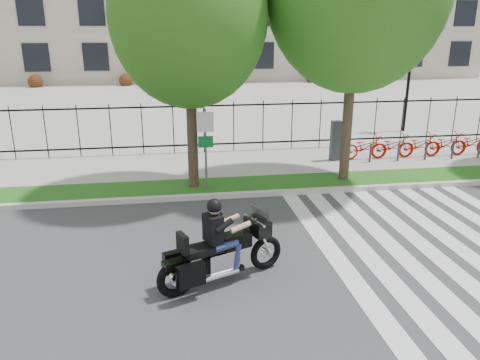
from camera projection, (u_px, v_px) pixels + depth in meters
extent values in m
plane|color=#3B3B3D|center=(238.00, 262.00, 10.26)|extent=(120.00, 120.00, 0.00)
cube|color=#BBB9B0|center=(218.00, 196.00, 14.10)|extent=(60.00, 0.20, 0.15)
cube|color=#185415|center=(215.00, 187.00, 14.89)|extent=(60.00, 1.50, 0.15)
cube|color=#9B9791|center=(208.00, 165.00, 17.25)|extent=(60.00, 3.50, 0.15)
cube|color=#9B9791|center=(187.00, 99.00, 33.75)|extent=(80.00, 34.00, 0.10)
cylinder|color=black|center=(407.00, 92.00, 22.37)|extent=(0.14, 0.14, 4.00)
cylinder|color=black|center=(412.00, 51.00, 21.79)|extent=(0.06, 0.70, 0.70)
sphere|color=white|center=(405.00, 49.00, 21.71)|extent=(0.36, 0.36, 0.36)
sphere|color=white|center=(419.00, 48.00, 21.81)|extent=(0.36, 0.36, 0.36)
cylinder|color=#31261B|center=(192.00, 128.00, 14.20)|extent=(0.32, 0.32, 3.71)
ellipsoid|color=#246116|center=(188.00, 16.00, 13.21)|extent=(4.53, 4.53, 5.21)
cylinder|color=#31261B|center=(348.00, 114.00, 14.83)|extent=(0.32, 0.32, 4.30)
cube|color=#2D2D33|center=(335.00, 141.00, 17.44)|extent=(0.35, 0.25, 1.50)
imported|color=#A60A00|center=(365.00, 147.00, 17.71)|extent=(1.74, 0.61, 0.91)
cylinder|color=#2D2D33|center=(370.00, 153.00, 17.27)|extent=(0.08, 0.08, 0.70)
imported|color=#A60A00|center=(392.00, 146.00, 17.86)|extent=(1.74, 0.61, 0.91)
cylinder|color=#2D2D33|center=(398.00, 152.00, 17.43)|extent=(0.08, 0.08, 0.70)
imported|color=#A60A00|center=(419.00, 145.00, 18.02)|extent=(1.74, 0.61, 0.91)
cylinder|color=#2D2D33|center=(426.00, 151.00, 17.59)|extent=(0.08, 0.08, 0.70)
imported|color=#A60A00|center=(446.00, 144.00, 18.18)|extent=(1.74, 0.61, 0.91)
cylinder|color=#2D2D33|center=(453.00, 150.00, 17.74)|extent=(0.08, 0.08, 0.70)
imported|color=#A60A00|center=(471.00, 143.00, 18.34)|extent=(1.74, 0.61, 0.91)
cylinder|color=#2D2D33|center=(479.00, 149.00, 17.90)|extent=(0.08, 0.08, 0.70)
cylinder|color=#59595B|center=(206.00, 150.00, 14.11)|extent=(0.07, 0.07, 2.50)
cube|color=white|center=(205.00, 122.00, 13.81)|extent=(0.50, 0.03, 0.60)
cube|color=#0C6626|center=(206.00, 142.00, 14.00)|extent=(0.45, 0.03, 0.35)
torus|color=black|center=(266.00, 253.00, 9.88)|extent=(0.74, 0.42, 0.75)
torus|color=black|center=(176.00, 278.00, 8.87)|extent=(0.79, 0.45, 0.79)
cube|color=black|center=(258.00, 226.00, 9.57)|extent=(0.53, 0.67, 0.32)
cube|color=#26262B|center=(261.00, 214.00, 9.53)|extent=(0.36, 0.56, 0.33)
cube|color=silver|center=(221.00, 260.00, 9.31)|extent=(0.74, 0.59, 0.43)
cube|color=black|center=(235.00, 240.00, 9.36)|extent=(0.69, 0.57, 0.28)
cube|color=black|center=(204.00, 249.00, 9.02)|extent=(0.85, 0.65, 0.15)
cube|color=black|center=(183.00, 243.00, 8.73)|extent=(0.24, 0.38, 0.37)
cube|color=black|center=(191.00, 275.00, 8.63)|extent=(0.57, 0.37, 0.43)
cube|color=black|center=(177.00, 261.00, 9.16)|extent=(0.57, 0.37, 0.43)
cube|color=black|center=(213.00, 228.00, 9.01)|extent=(0.41, 0.50, 0.56)
sphere|color=tan|center=(214.00, 208.00, 8.90)|extent=(0.25, 0.25, 0.25)
sphere|color=black|center=(214.00, 206.00, 8.88)|extent=(0.29, 0.29, 0.29)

